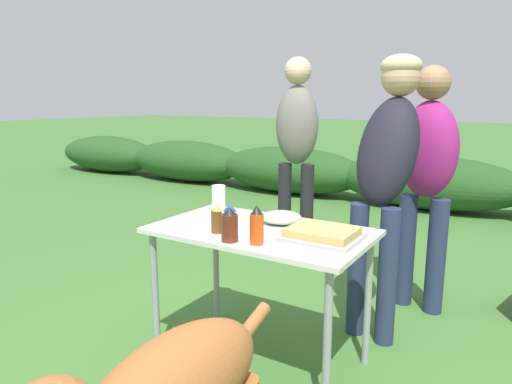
% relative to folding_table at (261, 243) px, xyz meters
% --- Properties ---
extents(ground_plane, '(60.00, 60.00, 0.00)m').
position_rel_folding_table_xyz_m(ground_plane, '(0.00, 0.00, -0.66)').
color(ground_plane, '#3D6B2D').
extents(shrub_hedge, '(14.40, 0.90, 0.70)m').
position_rel_folding_table_xyz_m(shrub_hedge, '(0.00, 4.16, -0.31)').
color(shrub_hedge, '#234C1E').
rests_on(shrub_hedge, ground).
extents(folding_table, '(1.10, 0.64, 0.74)m').
position_rel_folding_table_xyz_m(folding_table, '(0.00, 0.00, 0.00)').
color(folding_table, silver).
rests_on(folding_table, ground).
extents(food_tray, '(0.35, 0.29, 0.06)m').
position_rel_folding_table_xyz_m(food_tray, '(0.34, -0.00, 0.10)').
color(food_tray, '#9E9EA3').
rests_on(food_tray, folding_table).
extents(plate_stack, '(0.26, 0.26, 0.03)m').
position_rel_folding_table_xyz_m(plate_stack, '(-0.19, 0.04, 0.09)').
color(plate_stack, white).
rests_on(plate_stack, folding_table).
extents(mixing_bowl, '(0.22, 0.22, 0.06)m').
position_rel_folding_table_xyz_m(mixing_bowl, '(0.03, 0.16, 0.11)').
color(mixing_bowl, '#ADBC99').
rests_on(mixing_bowl, folding_table).
extents(paper_cup_stack, '(0.08, 0.08, 0.15)m').
position_rel_folding_table_xyz_m(paper_cup_stack, '(-0.43, 0.22, 0.15)').
color(paper_cup_stack, white).
rests_on(paper_cup_stack, folding_table).
extents(bbq_sauce_bottle, '(0.08, 0.08, 0.16)m').
position_rel_folding_table_xyz_m(bbq_sauce_bottle, '(-0.02, -0.25, 0.15)').
color(bbq_sauce_bottle, '#562314').
rests_on(bbq_sauce_bottle, folding_table).
extents(mayo_bottle, '(0.08, 0.08, 0.15)m').
position_rel_folding_table_xyz_m(mayo_bottle, '(-0.07, -0.17, 0.15)').
color(mayo_bottle, silver).
rests_on(mayo_bottle, folding_table).
extents(hot_sauce_bottle, '(0.06, 0.06, 0.18)m').
position_rel_folding_table_xyz_m(hot_sauce_bottle, '(0.11, -0.22, 0.16)').
color(hot_sauce_bottle, '#CC4214').
rests_on(hot_sauce_bottle, folding_table).
extents(beer_bottle, '(0.06, 0.06, 0.14)m').
position_rel_folding_table_xyz_m(beer_bottle, '(-0.15, -0.17, 0.15)').
color(beer_bottle, brown).
rests_on(beer_bottle, folding_table).
extents(standing_person_in_dark_puffer, '(0.40, 0.51, 1.64)m').
position_rel_folding_table_xyz_m(standing_person_in_dark_puffer, '(0.43, 0.68, 0.38)').
color(standing_person_in_dark_puffer, '#232D4C').
rests_on(standing_person_in_dark_puffer, ground).
extents(standing_person_in_navy_coat, '(0.42, 0.35, 1.74)m').
position_rel_folding_table_xyz_m(standing_person_in_navy_coat, '(-0.62, 1.64, 0.39)').
color(standing_person_in_navy_coat, black).
rests_on(standing_person_in_navy_coat, ground).
extents(standing_person_in_gray_fleece, '(0.42, 0.34, 1.60)m').
position_rel_folding_table_xyz_m(standing_person_in_gray_fleece, '(0.57, 1.12, 0.29)').
color(standing_person_in_gray_fleece, '#232D4C').
rests_on(standing_person_in_gray_fleece, ground).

